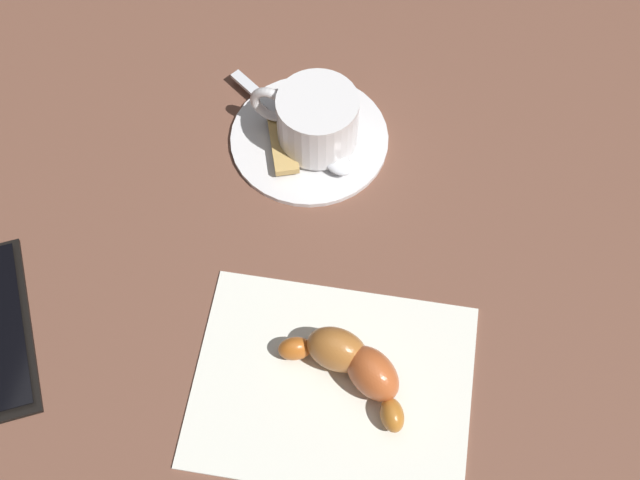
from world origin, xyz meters
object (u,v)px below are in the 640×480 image
object	(u,v)px
teaspoon	(309,138)
napkin	(332,385)
espresso_cup	(315,119)
sugar_packet	(283,143)
saucer	(309,137)
croissant	(353,364)

from	to	relation	value
teaspoon	napkin	distance (m)	0.21
espresso_cup	napkin	distance (m)	0.22
teaspoon	sugar_packet	bearing A→B (deg)	112.52
espresso_cup	sugar_packet	bearing A→B (deg)	117.27
saucer	napkin	size ratio (longest dim) A/B	0.67
teaspoon	sugar_packet	xyz separation A→B (m)	(-0.01, 0.02, 0.00)
napkin	sugar_packet	bearing A→B (deg)	21.57
espresso_cup	sugar_packet	world-z (taller)	espresso_cup
saucer	espresso_cup	world-z (taller)	espresso_cup
espresso_cup	teaspoon	size ratio (longest dim) A/B	0.74
saucer	croissant	distance (m)	0.21
napkin	saucer	bearing A→B (deg)	15.36
napkin	croissant	bearing A→B (deg)	-48.49
teaspoon	croissant	size ratio (longest dim) A/B	1.22
espresso_cup	teaspoon	xyz separation A→B (m)	(-0.00, 0.00, -0.02)
sugar_packet	napkin	xyz separation A→B (m)	(-0.19, -0.08, -0.01)
napkin	espresso_cup	bearing A→B (deg)	14.06
croissant	saucer	bearing A→B (deg)	19.41
saucer	espresso_cup	bearing A→B (deg)	-110.27
sugar_packet	napkin	distance (m)	0.21
saucer	teaspoon	world-z (taller)	teaspoon
teaspoon	croissant	distance (m)	0.20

